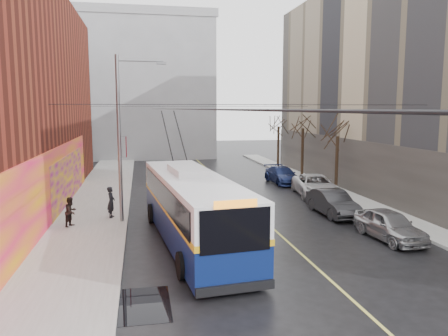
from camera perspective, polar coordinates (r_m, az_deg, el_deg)
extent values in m
plane|color=black|center=(16.00, 9.29, -15.21)|extent=(140.00, 140.00, 0.00)
cube|color=gray|center=(26.68, -16.68, -5.88)|extent=(4.00, 60.00, 0.15)
cube|color=gray|center=(30.08, 17.62, -4.39)|extent=(2.00, 60.00, 0.15)
cube|color=#BFB74C|center=(29.26, 2.63, -4.50)|extent=(0.12, 50.00, 0.01)
cube|color=#E9A405|center=(24.64, -21.86, -2.65)|extent=(0.08, 28.00, 4.00)
cube|color=#91047E|center=(30.53, -19.63, -1.39)|extent=(0.06, 12.00, 3.20)
cube|color=#4C4742|center=(31.94, 17.60, -0.18)|extent=(0.06, 36.00, 4.00)
cube|color=gray|center=(58.88, -11.81, 10.32)|extent=(20.00, 12.00, 18.00)
cube|color=gray|center=(54.10, -12.17, 19.64)|extent=(20.50, 0.40, 1.00)
cylinder|color=slate|center=(23.89, -13.51, 3.43)|extent=(0.20, 0.20, 9.00)
cube|color=maroon|center=(23.90, -12.65, 2.74)|extent=(0.04, 0.60, 1.10)
cylinder|color=slate|center=(23.93, -10.89, 13.59)|extent=(2.40, 0.10, 0.10)
cube|color=slate|center=(23.95, -8.18, 13.40)|extent=(0.50, 0.22, 0.12)
cylinder|color=black|center=(28.84, -8.16, 7.66)|extent=(0.02, 60.00, 0.02)
cylinder|color=black|center=(28.90, -6.16, 7.69)|extent=(0.02, 60.00, 0.02)
cylinder|color=black|center=(20.47, 3.87, 8.26)|extent=(18.00, 0.02, 0.02)
cylinder|color=black|center=(36.18, -2.62, 8.05)|extent=(18.00, 0.02, 0.02)
cylinder|color=black|center=(33.26, 14.50, 0.41)|extent=(0.24, 0.24, 4.20)
cylinder|color=black|center=(39.64, 10.20, 1.89)|extent=(0.24, 0.24, 4.48)
cylinder|color=black|center=(46.22, 7.09, 2.70)|extent=(0.24, 0.24, 4.37)
cube|color=black|center=(14.83, -11.61, -17.17)|extent=(2.26, 2.70, 0.01)
ellipsoid|color=slate|center=(22.29, -0.11, 8.33)|extent=(0.44, 0.20, 0.12)
ellipsoid|color=slate|center=(23.46, -3.18, 10.16)|extent=(0.44, 0.20, 0.12)
ellipsoid|color=slate|center=(23.76, -5.28, 7.24)|extent=(0.44, 0.20, 0.12)
cube|color=#091749|center=(20.44, -4.09, -7.06)|extent=(4.02, 12.77, 1.57)
cube|color=silver|center=(20.12, -4.13, -3.02)|extent=(4.02, 12.77, 1.36)
cube|color=gold|center=(20.25, -4.11, -4.91)|extent=(4.06, 12.82, 0.23)
cube|color=black|center=(14.24, 1.52, -8.20)|extent=(2.40, 0.29, 1.47)
cube|color=black|center=(26.23, -7.15, -0.88)|extent=(2.40, 0.29, 1.26)
cube|color=black|center=(19.88, -8.02, -3.51)|extent=(1.24, 11.45, 1.05)
cube|color=black|center=(20.48, -0.35, -3.11)|extent=(1.24, 11.45, 1.05)
cube|color=silver|center=(20.99, -4.78, -0.26)|extent=(1.79, 3.28, 0.31)
cube|color=black|center=(14.85, 1.55, -15.44)|extent=(2.72, 0.41, 0.31)
cylinder|color=black|center=(16.41, -5.51, -12.58)|extent=(0.42, 1.07, 1.05)
cylinder|color=black|center=(17.11, 3.65, -11.70)|extent=(0.42, 1.07, 1.05)
cylinder|color=black|center=(24.33, -9.41, -5.87)|extent=(0.42, 1.07, 1.05)
cylinder|color=black|center=(24.81, -3.14, -5.51)|extent=(0.42, 1.07, 1.05)
cylinder|color=black|center=(24.36, -7.47, 4.40)|extent=(0.44, 3.62, 2.57)
cylinder|color=black|center=(24.49, -5.78, 4.44)|extent=(0.44, 3.62, 2.57)
imported|color=#9A9B9E|center=(22.39, 20.80, -6.96)|extent=(2.00, 4.36, 1.45)
imported|color=#262629|center=(26.46, 14.00, -4.42)|extent=(1.67, 4.51, 1.47)
imported|color=silver|center=(31.85, 11.84, -2.26)|extent=(3.30, 5.80, 1.53)
imported|color=navy|center=(36.86, 7.62, -0.92)|extent=(2.18, 4.87, 1.39)
imported|color=#B9B8BD|center=(31.22, -5.60, -2.47)|extent=(1.99, 4.18, 1.38)
imported|color=black|center=(25.30, -14.53, -4.33)|extent=(0.49, 0.68, 1.75)
imported|color=black|center=(24.04, -19.36, -5.41)|extent=(0.87, 0.93, 1.54)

